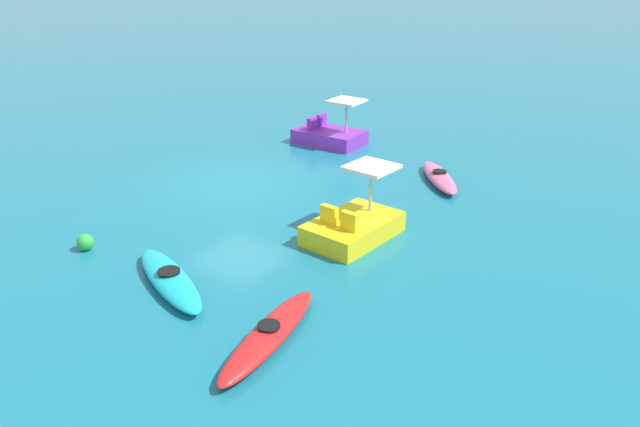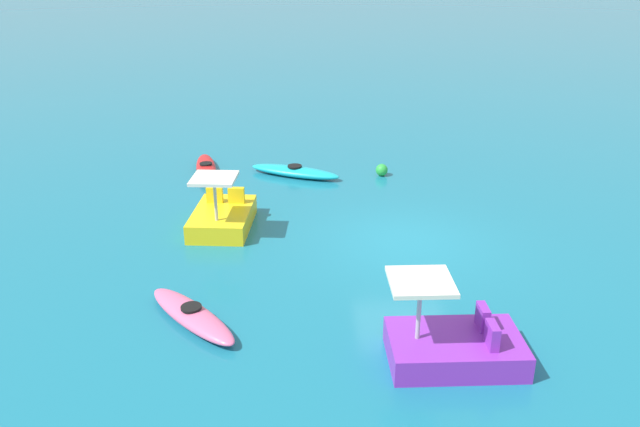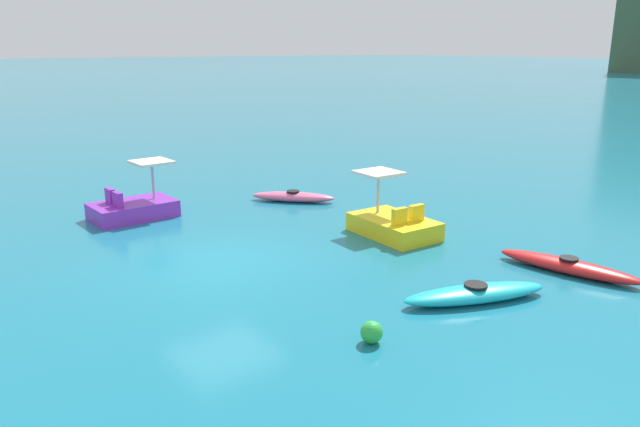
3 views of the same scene
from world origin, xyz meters
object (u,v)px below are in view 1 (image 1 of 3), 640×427
(kayak_cyan, at_px, (170,279))
(pedal_boat_purple, at_px, (330,134))
(pedal_boat_yellow, at_px, (353,225))
(kayak_pink, at_px, (439,177))
(kayak_red, at_px, (269,334))
(buoy_green, at_px, (85,242))

(kayak_cyan, xyz_separation_m, pedal_boat_purple, (-10.37, -2.94, 0.17))
(kayak_cyan, distance_m, pedal_boat_yellow, 4.60)
(kayak_cyan, height_order, pedal_boat_yellow, pedal_boat_yellow)
(pedal_boat_yellow, bearing_deg, kayak_pink, 178.89)
(kayak_red, distance_m, pedal_boat_yellow, 4.67)
(kayak_pink, xyz_separation_m, kayak_cyan, (8.93, -2.01, 0.00))
(pedal_boat_yellow, xyz_separation_m, buoy_green, (4.14, -4.80, -0.14))
(kayak_pink, xyz_separation_m, pedal_boat_purple, (-1.44, -4.95, 0.17))
(kayak_cyan, bearing_deg, pedal_boat_yellow, 155.34)
(kayak_pink, bearing_deg, kayak_cyan, -12.69)
(pedal_boat_purple, xyz_separation_m, pedal_boat_yellow, (6.19, 4.86, 0.00))
(kayak_red, xyz_separation_m, buoy_green, (-0.40, -5.86, 0.04))
(kayak_pink, bearing_deg, buoy_green, -28.85)
(kayak_red, height_order, pedal_boat_yellow, pedal_boat_yellow)
(kayak_pink, relative_size, pedal_boat_yellow, 1.01)
(pedal_boat_yellow, bearing_deg, buoy_green, -49.24)
(kayak_red, bearing_deg, kayak_pink, -174.10)
(kayak_cyan, height_order, pedal_boat_purple, pedal_boat_purple)
(kayak_red, height_order, buoy_green, buoy_green)
(kayak_red, bearing_deg, pedal_boat_yellow, -166.97)
(kayak_cyan, height_order, buoy_green, buoy_green)
(buoy_green, bearing_deg, pedal_boat_purple, -179.71)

